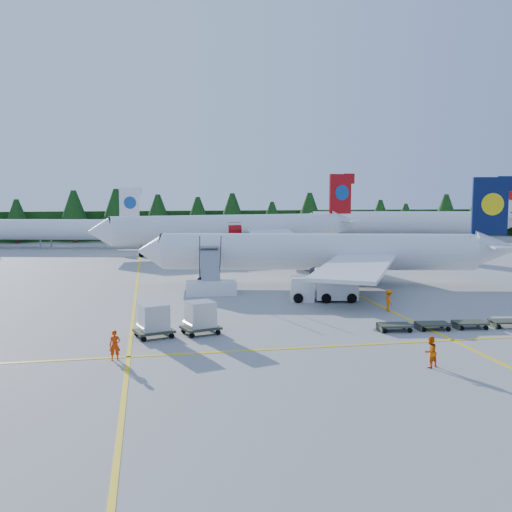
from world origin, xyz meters
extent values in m
plane|color=gray|center=(0.00, 0.00, 0.00)|extent=(320.00, 320.00, 0.00)
cube|color=yellow|center=(-14.00, 20.00, 0.01)|extent=(0.25, 120.00, 0.01)
cube|color=yellow|center=(6.00, 20.00, 0.01)|extent=(0.25, 120.00, 0.01)
cube|color=yellow|center=(0.00, -6.00, 0.01)|extent=(80.00, 0.25, 0.01)
cube|color=black|center=(0.00, 82.00, 3.00)|extent=(220.00, 4.00, 6.00)
cylinder|color=silver|center=(4.32, 17.81, 3.37)|extent=(31.88, 10.66, 3.74)
cone|color=silver|center=(-12.49, 21.60, 3.37)|extent=(3.38, 4.23, 3.74)
cube|color=#08133B|center=(21.21, 14.00, 8.05)|extent=(3.54, 1.10, 5.80)
cube|color=silver|center=(8.81, 24.96, 2.81)|extent=(6.89, 14.50, 1.06)
cylinder|color=gray|center=(6.42, 22.90, 1.50)|extent=(3.54, 2.62, 1.97)
cube|color=silver|center=(5.30, 9.43, 2.81)|extent=(12.00, 14.94, 1.06)
cylinder|color=gray|center=(4.03, 12.31, 1.50)|extent=(3.54, 2.62, 1.97)
cylinder|color=gray|center=(-7.48, 20.47, 0.80)|extent=(0.22, 0.22, 1.59)
cylinder|color=silver|center=(-0.03, 50.82, 3.93)|extent=(37.18, 12.46, 4.37)
cone|color=silver|center=(-19.63, 46.38, 3.93)|extent=(3.95, 4.94, 4.37)
cube|color=#AD0B0E|center=(19.68, 55.28, 9.39)|extent=(4.13, 1.29, 6.77)
cube|color=silver|center=(1.12, 60.60, 3.28)|extent=(14.01, 17.43, 1.24)
cylinder|color=gray|center=(-0.36, 57.24, 1.75)|extent=(4.13, 3.06, 2.29)
cube|color=silver|center=(5.21, 42.49, 3.28)|extent=(8.02, 16.91, 1.24)
cylinder|color=gray|center=(2.43, 44.88, 1.75)|extent=(4.13, 3.06, 2.29)
cylinder|color=gray|center=(-13.79, 47.71, 0.93)|extent=(0.26, 0.26, 1.86)
cylinder|color=silver|center=(-32.10, 66.43, 3.24)|extent=(30.61, 10.15, 3.59)
cube|color=silver|center=(-15.87, 62.81, 7.73)|extent=(3.40, 1.05, 5.57)
cylinder|color=silver|center=(36.88, 65.19, 3.90)|extent=(37.03, 10.64, 4.33)
cone|color=silver|center=(17.25, 68.63, 3.90)|extent=(3.74, 4.79, 4.33)
cube|color=silver|center=(56.61, 61.72, 9.32)|extent=(4.12, 1.09, 6.72)
cylinder|color=gray|center=(23.09, 67.61, 0.87)|extent=(0.26, 0.26, 1.73)
cube|color=silver|center=(-7.14, 13.66, 0.60)|extent=(4.76, 2.72, 1.20)
cube|color=gray|center=(-6.99, 15.84, 2.52)|extent=(2.05, 4.48, 3.25)
cube|color=gray|center=(-6.84, 18.03, 4.00)|extent=(2.06, 1.45, 0.13)
cube|color=white|center=(0.26, 8.98, 1.04)|extent=(2.32, 2.32, 2.08)
cube|color=black|center=(0.26, 8.98, 1.54)|extent=(2.01, 2.17, 0.89)
cube|color=white|center=(3.18, 8.42, 1.49)|extent=(3.92, 2.82, 2.58)
cube|color=#373C2B|center=(3.47, -2.93, 0.41)|extent=(2.31, 1.59, 0.13)
cube|color=#373C2B|center=(6.18, -3.06, 0.41)|extent=(2.31, 1.59, 0.13)
cube|color=#373C2B|center=(8.90, -3.18, 0.41)|extent=(2.31, 1.59, 0.13)
cube|color=#373C2B|center=(11.61, -3.31, 0.41)|extent=(2.31, 1.59, 0.13)
cube|color=#373C2B|center=(-12.52, -1.72, 0.43)|extent=(2.80, 2.44, 0.15)
cube|color=silver|center=(-12.52, -1.72, 1.34)|extent=(2.07, 2.03, 1.67)
cube|color=#373C2B|center=(-9.49, -1.34, 0.43)|extent=(2.80, 2.44, 0.15)
cube|color=silver|center=(-9.49, -1.34, 1.34)|extent=(2.07, 2.03, 1.67)
imported|color=red|center=(-14.71, -6.49, 0.85)|extent=(0.63, 0.43, 1.69)
imported|color=#DF5804|center=(1.83, -10.97, 0.83)|extent=(0.98, 0.88, 1.67)
imported|color=#FF6305|center=(5.83, 3.36, 0.87)|extent=(0.56, 0.77, 1.74)
camera|label=1|loc=(-12.78, -38.25, 9.09)|focal=40.00mm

